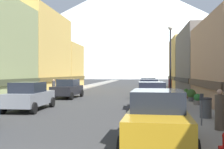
% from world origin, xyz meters
% --- Properties ---
extents(sidewalk_left, '(2.50, 100.00, 0.15)m').
position_xyz_m(sidewalk_left, '(-6.25, 35.00, 0.07)').
color(sidewalk_left, gray).
rests_on(sidewalk_left, ground).
extents(sidewalk_right, '(2.50, 100.00, 0.15)m').
position_xyz_m(sidewalk_right, '(6.25, 35.00, 0.07)').
color(sidewalk_right, gray).
rests_on(sidewalk_right, ground).
extents(storefront_left_2, '(9.37, 12.56, 10.00)m').
position_xyz_m(storefront_left_2, '(-12.03, 28.90, 4.83)').
color(storefront_left_2, '#D8B259').
rests_on(storefront_left_2, ground).
extents(storefront_left_3, '(6.86, 8.42, 7.15)m').
position_xyz_m(storefront_left_3, '(-10.78, 39.75, 3.44)').
color(storefront_left_3, '#D8B259').
rests_on(storefront_left_3, ground).
extents(storefront_right_2, '(6.81, 11.97, 7.21)m').
position_xyz_m(storefront_right_2, '(10.76, 27.06, 3.47)').
color(storefront_right_2, '#66605B').
rests_on(storefront_right_2, ground).
extents(storefront_right_3, '(9.32, 9.50, 7.67)m').
position_xyz_m(storefront_right_3, '(12.01, 38.34, 3.70)').
color(storefront_right_3, '#D8B259').
rests_on(storefront_right_3, ground).
extents(car_left_1, '(2.13, 4.43, 1.78)m').
position_xyz_m(car_left_1, '(-3.80, 11.61, 0.90)').
color(car_left_1, slate).
rests_on(car_left_1, ground).
extents(car_left_2, '(2.24, 4.48, 1.78)m').
position_xyz_m(car_left_2, '(-3.80, 20.28, 0.90)').
color(car_left_2, black).
rests_on(car_left_2, ground).
extents(car_right_0, '(2.23, 4.47, 1.78)m').
position_xyz_m(car_right_0, '(3.80, 3.88, 0.90)').
color(car_right_0, '#B28419').
rests_on(car_right_0, ground).
extents(car_right_1, '(2.21, 4.47, 1.78)m').
position_xyz_m(car_right_1, '(3.80, 12.81, 0.90)').
color(car_right_1, '#591E72').
rests_on(car_right_1, ground).
extents(car_right_2, '(2.10, 4.42, 1.78)m').
position_xyz_m(car_right_2, '(3.80, 21.25, 0.90)').
color(car_right_2, '#591E72').
rests_on(car_right_2, ground).
extents(car_right_3, '(2.11, 4.42, 1.78)m').
position_xyz_m(car_right_3, '(3.80, 27.47, 0.90)').
color(car_right_3, '#265933').
rests_on(car_right_3, ground).
extents(parking_meter_near, '(0.14, 0.10, 1.33)m').
position_xyz_m(parking_meter_near, '(5.75, 6.87, 1.01)').
color(parking_meter_near, '#595960').
rests_on(parking_meter_near, sidewalk_right).
extents(trash_bin_right, '(0.59, 0.59, 0.98)m').
position_xyz_m(trash_bin_right, '(6.35, 8.95, 0.64)').
color(trash_bin_right, '#4C5156').
rests_on(trash_bin_right, sidewalk_right).
extents(potted_plant_0, '(0.47, 0.47, 0.83)m').
position_xyz_m(potted_plant_0, '(7.00, 19.77, 0.56)').
color(potted_plant_0, brown).
rests_on(potted_plant_0, sidewalk_right).
extents(potted_plant_1, '(0.70, 0.70, 0.94)m').
position_xyz_m(potted_plant_1, '(7.00, 17.14, 0.67)').
color(potted_plant_1, '#4C4C51').
rests_on(potted_plant_1, sidewalk_right).
extents(potted_plant_2, '(0.53, 0.53, 0.76)m').
position_xyz_m(potted_plant_2, '(7.00, 14.60, 0.52)').
color(potted_plant_2, gray).
rests_on(potted_plant_2, sidewalk_right).
extents(pedestrian_0, '(0.36, 0.36, 1.74)m').
position_xyz_m(pedestrian_0, '(6.25, 26.94, 0.96)').
color(pedestrian_0, maroon).
rests_on(pedestrian_0, sidewalk_right).
extents(pedestrian_1, '(0.36, 0.36, 1.57)m').
position_xyz_m(pedestrian_1, '(6.25, 6.01, 0.87)').
color(pedestrian_1, brown).
rests_on(pedestrian_1, sidewalk_right).
extents(pedestrian_2, '(0.36, 0.36, 1.53)m').
position_xyz_m(pedestrian_2, '(-6.25, 23.57, 0.85)').
color(pedestrian_2, '#333338').
rests_on(pedestrian_2, sidewalk_left).
extents(streetlamp_right, '(0.36, 0.36, 5.86)m').
position_xyz_m(streetlamp_right, '(5.35, 16.66, 3.99)').
color(streetlamp_right, black).
rests_on(streetlamp_right, sidewalk_right).
extents(mountain_backdrop, '(314.68, 314.68, 93.41)m').
position_xyz_m(mountain_backdrop, '(-9.93, 260.00, 46.71)').
color(mountain_backdrop, silver).
rests_on(mountain_backdrop, ground).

